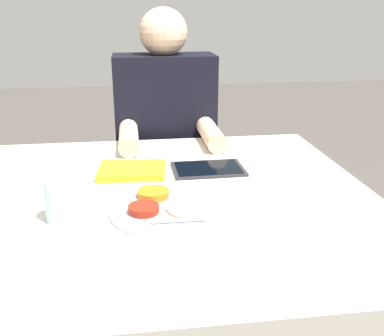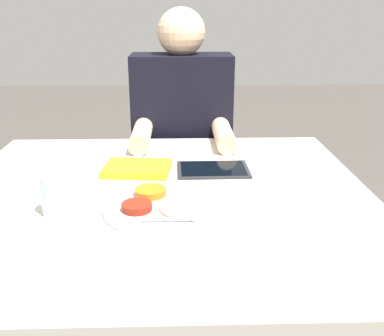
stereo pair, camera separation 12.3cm
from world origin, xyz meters
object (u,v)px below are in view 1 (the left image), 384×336
at_px(thali_tray, 170,207).
at_px(tablet_device, 208,169).
at_px(drinking_glass, 59,201).
at_px(person_diner, 166,164).
at_px(red_notebook, 132,171).

bearing_deg(thali_tray, tablet_device, 62.57).
bearing_deg(tablet_device, drinking_glass, -144.04).
relative_size(thali_tray, drinking_glass, 3.08).
xyz_separation_m(thali_tray, tablet_device, (0.14, 0.27, -0.00)).
relative_size(tablet_device, drinking_glass, 2.19).
bearing_deg(drinking_glass, person_diner, 68.64).
height_order(thali_tray, tablet_device, thali_tray).
distance_m(thali_tray, tablet_device, 0.31).
height_order(tablet_device, drinking_glass, drinking_glass).
bearing_deg(red_notebook, person_diner, 74.24).
distance_m(person_diner, drinking_glass, 0.88).
xyz_separation_m(thali_tray, drinking_glass, (-0.26, -0.02, 0.04)).
bearing_deg(person_diner, thali_tray, -93.73).
xyz_separation_m(person_diner, drinking_glass, (-0.31, -0.80, 0.20)).
bearing_deg(drinking_glass, red_notebook, 60.00).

